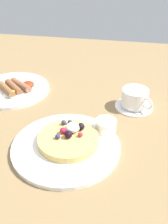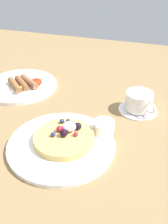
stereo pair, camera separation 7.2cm
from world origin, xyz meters
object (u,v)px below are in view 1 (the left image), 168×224
object	(u,v)px
breakfast_plate	(12,89)
coffee_saucer	(134,106)
coffee_cup	(135,97)
pancake_plate	(66,146)
syrup_ramekin	(106,125)

from	to	relation	value
breakfast_plate	coffee_saucer	world-z (taller)	breakfast_plate
breakfast_plate	coffee_saucer	bearing A→B (deg)	-3.50
breakfast_plate	coffee_cup	size ratio (longest dim) A/B	2.72
breakfast_plate	coffee_saucer	size ratio (longest dim) A/B	2.17
coffee_cup	breakfast_plate	bearing A→B (deg)	176.38
pancake_plate	breakfast_plate	xyz separation A→B (cm)	(-26.62, 26.03, 0.02)
pancake_plate	coffee_saucer	size ratio (longest dim) A/B	2.30
breakfast_plate	coffee_cup	xyz separation A→B (cm)	(43.37, -2.75, 3.10)
syrup_ramekin	coffee_cup	bearing A→B (deg)	64.04
coffee_cup	pancake_plate	bearing A→B (deg)	-125.74
coffee_cup	syrup_ramekin	bearing A→B (deg)	-115.96
pancake_plate	breakfast_plate	bearing A→B (deg)	135.63
syrup_ramekin	breakfast_plate	world-z (taller)	syrup_ramekin
breakfast_plate	syrup_ramekin	bearing A→B (deg)	-26.62
breakfast_plate	pancake_plate	bearing A→B (deg)	-44.37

